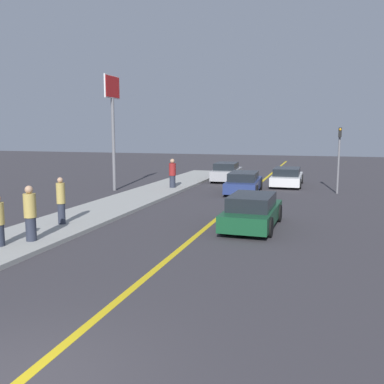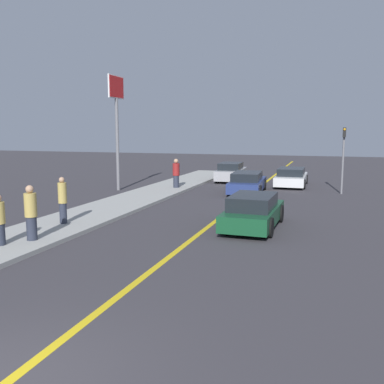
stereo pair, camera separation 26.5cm
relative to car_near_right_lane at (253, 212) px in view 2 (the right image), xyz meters
name	(u,v)px [view 2 (the right image)]	position (x,y,z in m)	size (l,w,h in m)	color
road_center_line	(244,199)	(-1.67, 6.63, -0.63)	(0.20, 60.00, 0.01)	gold
sidewalk_left	(137,199)	(-7.03, 4.60, -0.56)	(2.97, 31.93, 0.15)	#9E9E99
car_near_right_lane	(253,212)	(0.00, 0.00, 0.00)	(1.94, 4.35, 1.30)	#144728
car_ahead_center	(247,183)	(-1.95, 9.10, -0.02)	(2.10, 4.82, 1.24)	navy
car_far_distant	(291,177)	(0.24, 13.18, -0.04)	(2.02, 4.77, 1.21)	silver
car_parked_left_lot	(231,172)	(-4.22, 14.69, 0.02)	(2.04, 4.51, 1.35)	#9E9EA3
pedestrian_mid_group	(31,213)	(-6.42, -4.59, 0.41)	(0.39, 0.39, 1.79)	#282D3D
pedestrian_far_standing	(63,200)	(-6.94, -2.13, 0.42)	(0.33, 0.33, 1.78)	#282D3D
pedestrian_by_sign	(176,173)	(-6.40, 8.95, 0.40)	(0.43, 0.43, 1.79)	#282D3D
traffic_light	(343,153)	(3.37, 10.28, 1.74)	(0.18, 0.40, 3.84)	slate
roadside_sign	(116,106)	(-9.78, 7.74, 4.50)	(0.20, 1.82, 6.94)	slate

